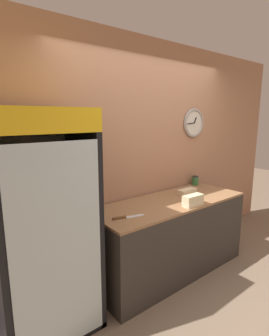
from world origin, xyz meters
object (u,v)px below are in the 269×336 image
Objects in this scene: sandwich_stack_middle at (193,198)px; condiment_jar at (195,180)px; beverage_cooler at (40,214)px; sandwich_stack_bottom at (193,203)px; sandwich_flat_left at (187,191)px; chefs_knife at (124,217)px.

sandwich_stack_middle is 1.89× the size of condiment_jar.
condiment_jar is (2.24, 0.21, -0.10)m from beverage_cooler.
sandwich_flat_left is (0.30, 0.34, -0.00)m from sandwich_stack_bottom.
sandwich_stack_bottom is at bearing -131.62° from sandwich_flat_left.
sandwich_stack_middle is at bearing -12.91° from beverage_cooler.
condiment_jar is at bearing 37.53° from sandwich_stack_middle.
sandwich_stack_middle is at bearing 0.00° from sandwich_stack_bottom.
condiment_jar is at bearing 14.23° from chefs_knife.
chefs_knife is 1.56m from condiment_jar.
beverage_cooler is 0.76m from chefs_knife.
sandwich_stack_middle is 0.46m from sandwich_flat_left.
chefs_knife is (-1.09, -0.17, -0.02)m from sandwich_flat_left.
chefs_knife is 2.44× the size of condiment_jar.
sandwich_stack_middle reaches higher than chefs_knife.
sandwich_stack_middle is 0.96× the size of sandwich_flat_left.
sandwich_flat_left is 0.47m from condiment_jar.
beverage_cooler is 7.68× the size of sandwich_stack_bottom.
sandwich_stack_middle is 0.78× the size of chefs_knife.
condiment_jar reaches higher than sandwich_flat_left.
beverage_cooler is at bearing 167.09° from sandwich_stack_bottom.
condiment_jar is (0.42, 0.22, 0.03)m from sandwich_flat_left.
chefs_knife is (-0.79, 0.17, -0.02)m from sandwich_stack_bottom.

